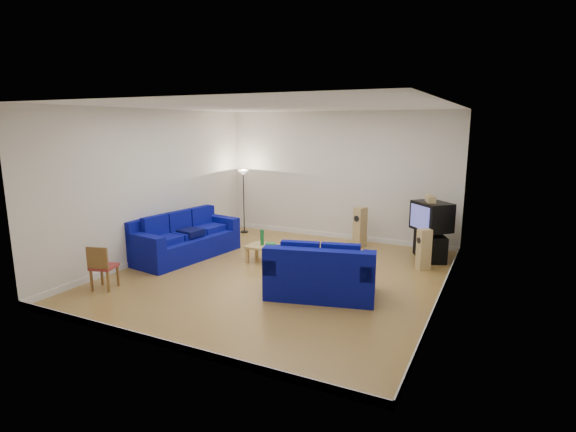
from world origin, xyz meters
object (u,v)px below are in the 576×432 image
at_px(sofa_loveseat, 321,277).
at_px(coffee_table, 271,249).
at_px(sofa_three_seat, 184,241).
at_px(television, 432,216).
at_px(tv_stand, 430,246).

bearing_deg(sofa_loveseat, coffee_table, 128.66).
bearing_deg(sofa_three_seat, sofa_loveseat, 85.17).
height_order(sofa_loveseat, television, television).
xyz_separation_m(tv_stand, television, (0.00, -0.04, 0.68)).
distance_m(sofa_three_seat, coffee_table, 2.01).
bearing_deg(sofa_loveseat, sofa_three_seat, 152.82).
height_order(coffee_table, television, television).
distance_m(sofa_three_seat, tv_stand, 5.39).
height_order(sofa_three_seat, television, television).
bearing_deg(television, sofa_three_seat, -111.30).
bearing_deg(television, sofa_loveseat, -68.71).
bearing_deg(sofa_loveseat, television, 52.25).
height_order(sofa_loveseat, coffee_table, sofa_loveseat).
xyz_separation_m(coffee_table, tv_stand, (2.96, 1.80, -0.03)).
distance_m(tv_stand, television, 0.68).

